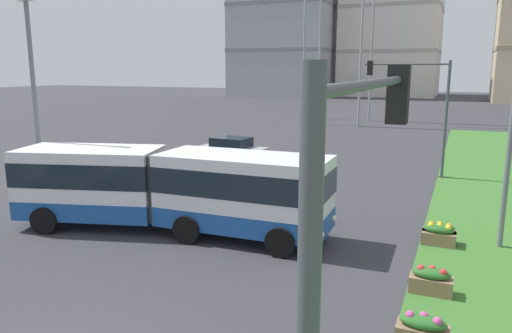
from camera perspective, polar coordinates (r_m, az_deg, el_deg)
articulated_bus at (r=18.06m, az=-10.07°, el=-2.49°), size 12.01×4.30×3.00m
car_silver_hatch at (r=31.44m, az=-2.75°, el=1.93°), size 4.56×2.38×1.58m
flower_planter_1 at (r=11.56m, az=19.00°, el=-17.75°), size 1.10×0.56×0.74m
flower_planter_2 at (r=14.02m, az=19.90°, el=-12.48°), size 1.10×0.56×0.74m
flower_planter_3 at (r=17.67m, az=20.71°, el=-7.52°), size 1.10×0.56×0.74m
flower_planter_4 at (r=17.88m, az=20.75°, el=-7.31°), size 1.10×0.56×0.74m
traffic_light_far_right at (r=27.99m, az=18.61°, el=7.69°), size 4.53×0.28×6.38m
traffic_light_near_right at (r=4.75m, az=11.44°, el=-10.84°), size 0.28×4.44×6.00m
streetlight_left at (r=21.74m, az=-24.62°, el=7.43°), size 0.70×0.28×8.74m
apartment_tower_westcentre at (r=115.22m, az=15.85°, el=17.22°), size 20.26×19.45×36.65m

